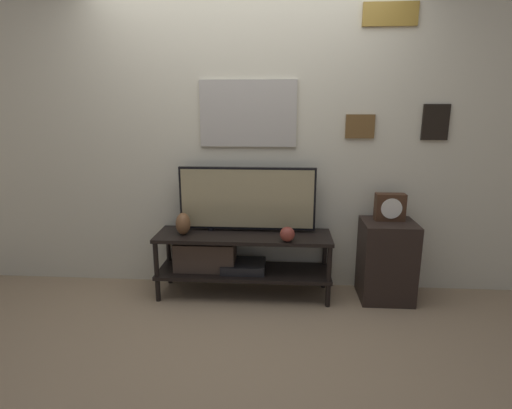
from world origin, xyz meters
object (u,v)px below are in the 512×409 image
at_px(television, 247,199).
at_px(vase_urn_stoneware, 183,224).
at_px(mantel_clock, 390,207).
at_px(vase_round_glass, 287,234).

xyz_separation_m(television, vase_urn_stoneware, (-0.52, -0.13, -0.19)).
xyz_separation_m(television, mantel_clock, (1.16, -0.02, -0.05)).
xyz_separation_m(vase_round_glass, mantel_clock, (0.83, 0.22, 0.18)).
bearing_deg(vase_round_glass, television, 143.80).
distance_m(vase_urn_stoneware, mantel_clock, 1.69).
bearing_deg(television, vase_urn_stoneware, -166.24).
height_order(vase_urn_stoneware, mantel_clock, mantel_clock).
bearing_deg(mantel_clock, vase_urn_stoneware, -176.49).
distance_m(vase_round_glass, mantel_clock, 0.87).
relative_size(television, vase_round_glass, 9.68).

